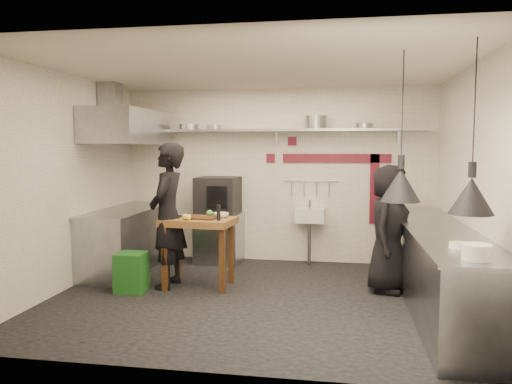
% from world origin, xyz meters
% --- Properties ---
extents(floor, '(5.00, 5.00, 0.00)m').
position_xyz_m(floor, '(0.00, 0.00, 0.00)').
color(floor, black).
rests_on(floor, ground).
extents(ceiling, '(5.00, 5.00, 0.00)m').
position_xyz_m(ceiling, '(0.00, 0.00, 2.80)').
color(ceiling, beige).
rests_on(ceiling, floor).
extents(wall_back, '(5.00, 0.04, 2.80)m').
position_xyz_m(wall_back, '(0.00, 2.10, 1.40)').
color(wall_back, silver).
rests_on(wall_back, floor).
extents(wall_front, '(5.00, 0.04, 2.80)m').
position_xyz_m(wall_front, '(0.00, -2.10, 1.40)').
color(wall_front, silver).
rests_on(wall_front, floor).
extents(wall_left, '(0.04, 4.20, 2.80)m').
position_xyz_m(wall_left, '(-2.50, 0.00, 1.40)').
color(wall_left, silver).
rests_on(wall_left, floor).
extents(wall_right, '(0.04, 4.20, 2.80)m').
position_xyz_m(wall_right, '(2.50, 0.00, 1.40)').
color(wall_right, silver).
rests_on(wall_right, floor).
extents(red_band_horiz, '(1.70, 0.02, 0.14)m').
position_xyz_m(red_band_horiz, '(0.95, 2.08, 1.68)').
color(red_band_horiz, maroon).
rests_on(red_band_horiz, wall_back).
extents(red_band_vert, '(0.14, 0.02, 1.10)m').
position_xyz_m(red_band_vert, '(1.55, 2.08, 1.20)').
color(red_band_vert, maroon).
rests_on(red_band_vert, wall_back).
extents(red_tile_a, '(0.14, 0.02, 0.14)m').
position_xyz_m(red_tile_a, '(0.25, 2.08, 1.95)').
color(red_tile_a, maroon).
rests_on(red_tile_a, wall_back).
extents(red_tile_b, '(0.14, 0.02, 0.14)m').
position_xyz_m(red_tile_b, '(-0.10, 2.08, 1.68)').
color(red_tile_b, maroon).
rests_on(red_tile_b, wall_back).
extents(back_shelf, '(4.60, 0.34, 0.04)m').
position_xyz_m(back_shelf, '(0.00, 1.92, 2.12)').
color(back_shelf, gray).
rests_on(back_shelf, wall_back).
extents(shelf_bracket_left, '(0.04, 0.06, 0.24)m').
position_xyz_m(shelf_bracket_left, '(-1.90, 2.07, 2.02)').
color(shelf_bracket_left, gray).
rests_on(shelf_bracket_left, wall_back).
extents(shelf_bracket_mid, '(0.04, 0.06, 0.24)m').
position_xyz_m(shelf_bracket_mid, '(0.00, 2.07, 2.02)').
color(shelf_bracket_mid, gray).
rests_on(shelf_bracket_mid, wall_back).
extents(shelf_bracket_right, '(0.04, 0.06, 0.24)m').
position_xyz_m(shelf_bracket_right, '(1.90, 2.07, 2.02)').
color(shelf_bracket_right, gray).
rests_on(shelf_bracket_right, wall_back).
extents(pan_far_left, '(0.36, 0.36, 0.09)m').
position_xyz_m(pan_far_left, '(-1.41, 1.92, 2.19)').
color(pan_far_left, gray).
rests_on(pan_far_left, back_shelf).
extents(pan_mid_left, '(0.27, 0.27, 0.07)m').
position_xyz_m(pan_mid_left, '(-0.99, 1.92, 2.18)').
color(pan_mid_left, gray).
rests_on(pan_mid_left, back_shelf).
extents(stock_pot, '(0.40, 0.40, 0.20)m').
position_xyz_m(stock_pot, '(0.63, 1.92, 2.24)').
color(stock_pot, gray).
rests_on(stock_pot, back_shelf).
extents(pan_right, '(0.30, 0.30, 0.08)m').
position_xyz_m(pan_right, '(1.37, 1.92, 2.18)').
color(pan_right, gray).
rests_on(pan_right, back_shelf).
extents(oven_stand, '(0.73, 0.67, 0.80)m').
position_xyz_m(oven_stand, '(-0.89, 1.81, 0.40)').
color(oven_stand, gray).
rests_on(oven_stand, floor).
extents(combi_oven, '(0.67, 0.63, 0.58)m').
position_xyz_m(combi_oven, '(-0.91, 1.79, 1.09)').
color(combi_oven, black).
rests_on(combi_oven, oven_stand).
extents(oven_door, '(0.45, 0.05, 0.46)m').
position_xyz_m(oven_door, '(-0.89, 1.51, 1.09)').
color(oven_door, maroon).
rests_on(oven_door, combi_oven).
extents(oven_glass, '(0.32, 0.03, 0.34)m').
position_xyz_m(oven_glass, '(-0.84, 1.44, 1.09)').
color(oven_glass, black).
rests_on(oven_glass, oven_door).
extents(hand_sink, '(0.46, 0.34, 0.22)m').
position_xyz_m(hand_sink, '(0.55, 1.92, 0.78)').
color(hand_sink, silver).
rests_on(hand_sink, wall_back).
extents(sink_tap, '(0.03, 0.03, 0.14)m').
position_xyz_m(sink_tap, '(0.55, 1.92, 0.96)').
color(sink_tap, gray).
rests_on(sink_tap, hand_sink).
extents(sink_drain, '(0.06, 0.06, 0.66)m').
position_xyz_m(sink_drain, '(0.55, 1.88, 0.34)').
color(sink_drain, gray).
rests_on(sink_drain, floor).
extents(utensil_rail, '(0.90, 0.02, 0.02)m').
position_xyz_m(utensil_rail, '(0.55, 2.06, 1.32)').
color(utensil_rail, gray).
rests_on(utensil_rail, wall_back).
extents(counter_right, '(0.70, 3.80, 0.90)m').
position_xyz_m(counter_right, '(2.15, 0.00, 0.45)').
color(counter_right, gray).
rests_on(counter_right, floor).
extents(counter_right_top, '(0.76, 3.90, 0.03)m').
position_xyz_m(counter_right_top, '(2.15, 0.00, 0.92)').
color(counter_right_top, gray).
rests_on(counter_right_top, counter_right).
extents(plate_stack, '(0.24, 0.24, 0.13)m').
position_xyz_m(plate_stack, '(2.12, -1.68, 1.00)').
color(plate_stack, silver).
rests_on(plate_stack, counter_right_top).
extents(small_bowl_right, '(0.23, 0.23, 0.05)m').
position_xyz_m(small_bowl_right, '(2.10, -1.18, 0.96)').
color(small_bowl_right, silver).
rests_on(small_bowl_right, counter_right_top).
extents(counter_left, '(0.70, 1.90, 0.90)m').
position_xyz_m(counter_left, '(-2.15, 1.05, 0.45)').
color(counter_left, gray).
rests_on(counter_left, floor).
extents(counter_left_top, '(0.76, 2.00, 0.03)m').
position_xyz_m(counter_left_top, '(-2.15, 1.05, 0.92)').
color(counter_left_top, gray).
rests_on(counter_left_top, counter_left).
extents(extractor_hood, '(0.78, 1.60, 0.50)m').
position_xyz_m(extractor_hood, '(-2.10, 1.05, 2.15)').
color(extractor_hood, gray).
rests_on(extractor_hood, ceiling).
extents(hood_duct, '(0.28, 0.28, 0.50)m').
position_xyz_m(hood_duct, '(-2.35, 1.05, 2.55)').
color(hood_duct, gray).
rests_on(hood_duct, ceiling).
extents(green_bin, '(0.38, 0.38, 0.50)m').
position_xyz_m(green_bin, '(-1.62, 0.02, 0.25)').
color(green_bin, '#1B581B').
rests_on(green_bin, floor).
extents(prep_table, '(0.98, 0.73, 0.92)m').
position_xyz_m(prep_table, '(-0.82, 0.37, 0.46)').
color(prep_table, brown).
rests_on(prep_table, floor).
extents(cutting_board, '(0.41, 0.31, 0.02)m').
position_xyz_m(cutting_board, '(-0.76, 0.32, 0.93)').
color(cutting_board, '#432610').
rests_on(cutting_board, prep_table).
extents(pepper_mill, '(0.07, 0.07, 0.20)m').
position_xyz_m(pepper_mill, '(-0.51, 0.20, 1.02)').
color(pepper_mill, black).
rests_on(pepper_mill, prep_table).
extents(lemon_a, '(0.08, 0.08, 0.07)m').
position_xyz_m(lemon_a, '(-0.95, 0.19, 0.96)').
color(lemon_a, yellow).
rests_on(lemon_a, prep_table).
extents(lemon_b, '(0.08, 0.08, 0.07)m').
position_xyz_m(lemon_b, '(-0.90, 0.16, 0.96)').
color(lemon_b, yellow).
rests_on(lemon_b, prep_table).
extents(veg_ball, '(0.09, 0.09, 0.09)m').
position_xyz_m(veg_ball, '(-0.71, 0.50, 0.97)').
color(veg_ball, '#489239').
rests_on(veg_ball, prep_table).
extents(steel_tray, '(0.16, 0.11, 0.03)m').
position_xyz_m(steel_tray, '(-1.04, 0.46, 0.94)').
color(steel_tray, gray).
rests_on(steel_tray, prep_table).
extents(bowl, '(0.22, 0.22, 0.07)m').
position_xyz_m(bowl, '(-0.54, 0.46, 0.95)').
color(bowl, silver).
rests_on(bowl, prep_table).
extents(heat_lamp_near, '(0.42, 0.42, 1.49)m').
position_xyz_m(heat_lamp_near, '(1.61, -0.80, 2.05)').
color(heat_lamp_near, black).
rests_on(heat_lamp_near, ceiling).
extents(heat_lamp_far, '(0.41, 0.41, 1.54)m').
position_xyz_m(heat_lamp_far, '(2.16, -1.29, 2.03)').
color(heat_lamp_far, black).
rests_on(heat_lamp_far, ceiling).
extents(chef_left, '(0.46, 0.70, 1.91)m').
position_xyz_m(chef_left, '(-1.22, 0.30, 0.96)').
color(chef_left, black).
rests_on(chef_left, floor).
extents(chef_right, '(0.77, 0.93, 1.64)m').
position_xyz_m(chef_right, '(1.63, 0.56, 0.82)').
color(chef_right, black).
rests_on(chef_right, floor).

